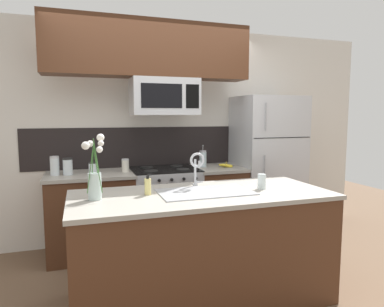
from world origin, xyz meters
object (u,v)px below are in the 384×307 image
object	(u,v)px
sink_faucet	(197,165)
dish_soap_bottle	(148,186)
storage_jar_tall	(55,166)
drinking_glass	(262,181)
flower_vase	(95,178)
microwave	(164,97)
storage_jar_squat	(125,165)
banana_bunch	(226,165)
french_press	(203,159)
storage_jar_medium	(68,166)
storage_jar_short	(93,168)
stove_range	(165,207)
refrigerator	(266,166)

from	to	relation	value
sink_faucet	dish_soap_bottle	distance (m)	0.50
sink_faucet	storage_jar_tall	bearing A→B (deg)	139.88
sink_faucet	drinking_glass	world-z (taller)	sink_faucet
flower_vase	drinking_glass	bearing A→B (deg)	-2.56
microwave	storage_jar_squat	bearing A→B (deg)	179.77
storage_jar_squat	banana_bunch	size ratio (longest dim) A/B	0.76
french_press	banana_bunch	bearing A→B (deg)	-25.07
french_press	drinking_glass	distance (m)	1.34
microwave	storage_jar_medium	world-z (taller)	microwave
storage_jar_medium	dish_soap_bottle	world-z (taller)	storage_jar_medium
flower_vase	storage_jar_medium	bearing A→B (deg)	100.78
storage_jar_squat	dish_soap_bottle	size ratio (longest dim) A/B	0.88
storage_jar_short	french_press	world-z (taller)	french_press
storage_jar_short	sink_faucet	world-z (taller)	sink_faucet
storage_jar_squat	dish_soap_bottle	bearing A→B (deg)	-88.65
storage_jar_tall	sink_faucet	world-z (taller)	sink_faucet
stove_range	refrigerator	distance (m)	1.41
storage_jar_tall	refrigerator	bearing A→B (deg)	0.56
storage_jar_medium	sink_faucet	size ratio (longest dim) A/B	0.59
microwave	french_press	size ratio (longest dim) A/B	2.79
storage_jar_short	drinking_glass	size ratio (longest dim) A/B	0.96
refrigerator	microwave	bearing A→B (deg)	-178.25
french_press	sink_faucet	distance (m)	1.19
stove_range	dish_soap_bottle	xyz separation A→B (m)	(-0.42, -1.19, 0.52)
storage_jar_short	stove_range	bearing A→B (deg)	1.51
dish_soap_bottle	storage_jar_squat	bearing A→B (deg)	91.35
storage_jar_medium	flower_vase	world-z (taller)	flower_vase
storage_jar_short	storage_jar_tall	bearing A→B (deg)	177.59
dish_soap_bottle	storage_jar_tall	bearing A→B (deg)	122.61
storage_jar_medium	storage_jar_squat	distance (m)	0.60
microwave	storage_jar_squat	size ratio (longest dim) A/B	5.13
sink_faucet	storage_jar_medium	bearing A→B (deg)	137.41
storage_jar_short	dish_soap_bottle	distance (m)	1.22
banana_bunch	sink_faucet	size ratio (longest dim) A/B	0.62
storage_jar_medium	flower_vase	bearing A→B (deg)	-79.22
refrigerator	french_press	xyz separation A→B (m)	(-0.85, 0.04, 0.13)
storage_jar_medium	sink_faucet	xyz separation A→B (m)	(1.09, -1.00, 0.11)
refrigerator	storage_jar_tall	world-z (taller)	refrigerator
sink_faucet	flower_vase	distance (m)	0.89
drinking_glass	storage_jar_squat	bearing A→B (deg)	128.19
french_press	stove_range	bearing A→B (deg)	-173.06
storage_jar_tall	sink_faucet	distance (m)	1.60
refrigerator	sink_faucet	bearing A→B (deg)	-141.08
stove_range	french_press	xyz separation A→B (m)	(0.49, 0.06, 0.55)
flower_vase	storage_jar_short	bearing A→B (deg)	88.50
storage_jar_squat	sink_faucet	distance (m)	1.13
stove_range	storage_jar_tall	distance (m)	1.30
storage_jar_medium	banana_bunch	size ratio (longest dim) A/B	0.95
storage_jar_medium	flower_vase	xyz separation A→B (m)	(0.23, -1.19, 0.07)
storage_jar_short	dish_soap_bottle	world-z (taller)	dish_soap_bottle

